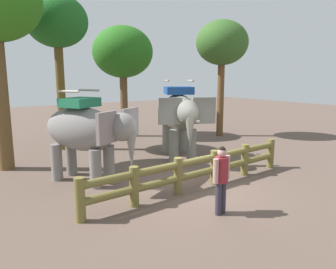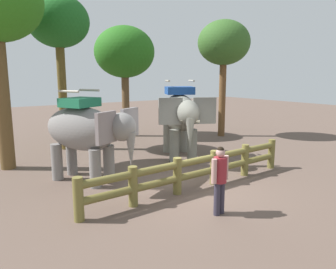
{
  "view_description": "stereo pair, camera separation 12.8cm",
  "coord_description": "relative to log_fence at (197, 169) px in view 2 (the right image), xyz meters",
  "views": [
    {
      "loc": [
        -5.9,
        -7.29,
        3.32
      ],
      "look_at": [
        0.0,
        1.36,
        1.4
      ],
      "focal_mm": 34.82,
      "sensor_mm": 36.0,
      "label": 1
    },
    {
      "loc": [
        -5.8,
        -7.36,
        3.32
      ],
      "look_at": [
        0.0,
        1.36,
        1.4
      ],
      "focal_mm": 34.82,
      "sensor_mm": 36.0,
      "label": 2
    }
  ],
  "objects": [
    {
      "name": "elephant_near_left",
      "position": [
        -2.42,
        2.4,
        1.02
      ],
      "size": [
        2.69,
        3.37,
        2.88
      ],
      "color": "slate",
      "rests_on": "ground"
    },
    {
      "name": "tree_far_left",
      "position": [
        -1.66,
        7.45,
        4.84
      ],
      "size": [
        2.61,
        2.61,
        6.69
      ],
      "color": "brown",
      "rests_on": "ground"
    },
    {
      "name": "tourist_woman_in_black",
      "position": [
        -0.66,
        -1.71,
        0.36
      ],
      "size": [
        0.58,
        0.38,
        1.67
      ],
      "color": "#302C3B",
      "rests_on": "ground"
    },
    {
      "name": "elephant_center",
      "position": [
        1.75,
        3.24,
        1.15
      ],
      "size": [
        2.8,
        3.69,
        3.13
      ],
      "color": "gray",
      "rests_on": "ground"
    },
    {
      "name": "ground_plane",
      "position": [
        0.0,
        0.15,
        -0.6
      ],
      "size": [
        60.0,
        60.0,
        0.0
      ],
      "primitive_type": "plane",
      "color": "brown"
    },
    {
      "name": "tree_deep_back",
      "position": [
        2.1,
        8.83,
        3.86
      ],
      "size": [
        3.19,
        3.19,
        5.88
      ],
      "color": "brown",
      "rests_on": "ground"
    },
    {
      "name": "log_fence",
      "position": [
        0.0,
        0.0,
        0.0
      ],
      "size": [
        7.46,
        0.68,
        1.05
      ],
      "color": "brown",
      "rests_on": "ground"
    },
    {
      "name": "tree_far_right",
      "position": [
        6.47,
        5.93,
        4.31
      ],
      "size": [
        2.76,
        2.76,
        6.17
      ],
      "color": "brown",
      "rests_on": "ground"
    }
  ]
}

